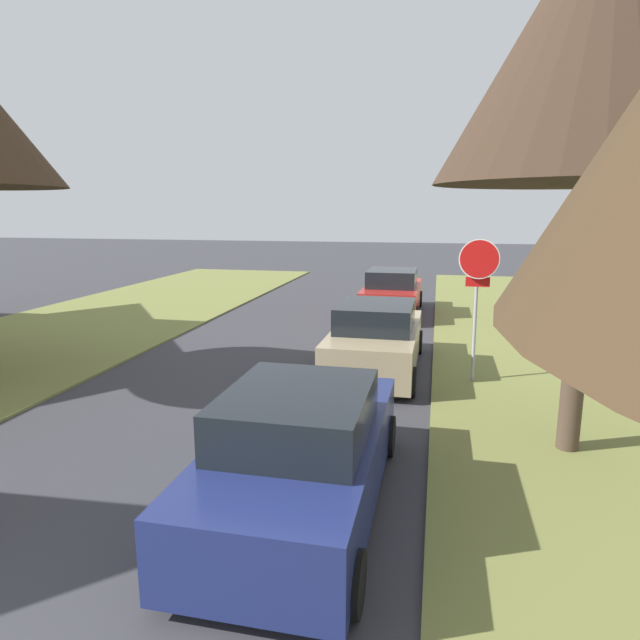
{
  "coord_description": "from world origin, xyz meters",
  "views": [
    {
      "loc": [
        3.6,
        -0.4,
        3.59
      ],
      "look_at": [
        1.35,
        10.02,
        1.41
      ],
      "focal_mm": 30.43,
      "sensor_mm": 36.0,
      "label": 1
    }
  ],
  "objects_px": {
    "street_tree_right_mid_a": "(608,32)",
    "parked_sedan_red": "(392,294)",
    "stop_sign_far": "(478,280)",
    "parked_sedan_navy": "(302,453)",
    "parked_sedan_tan": "(376,339)"
  },
  "relations": [
    {
      "from": "street_tree_right_mid_a",
      "to": "parked_sedan_tan",
      "type": "xyz_separation_m",
      "value": [
        -3.3,
        3.57,
        -5.13
      ]
    },
    {
      "from": "parked_sedan_navy",
      "to": "parked_sedan_red",
      "type": "xyz_separation_m",
      "value": [
        0.01,
        12.79,
        0.0
      ]
    },
    {
      "from": "stop_sign_far",
      "to": "parked_sedan_navy",
      "type": "xyz_separation_m",
      "value": [
        -2.32,
        -5.54,
        -1.46
      ]
    },
    {
      "from": "street_tree_right_mid_a",
      "to": "parked_sedan_tan",
      "type": "height_order",
      "value": "street_tree_right_mid_a"
    },
    {
      "from": "street_tree_right_mid_a",
      "to": "parked_sedan_red",
      "type": "relative_size",
      "value": 1.76
    },
    {
      "from": "stop_sign_far",
      "to": "parked_sedan_red",
      "type": "relative_size",
      "value": 0.67
    },
    {
      "from": "street_tree_right_mid_a",
      "to": "parked_sedan_red",
      "type": "distance_m",
      "value": 12.11
    },
    {
      "from": "parked_sedan_navy",
      "to": "parked_sedan_red",
      "type": "relative_size",
      "value": 1.0
    },
    {
      "from": "stop_sign_far",
      "to": "street_tree_right_mid_a",
      "type": "distance_m",
      "value": 4.98
    },
    {
      "from": "stop_sign_far",
      "to": "street_tree_right_mid_a",
      "type": "relative_size",
      "value": 0.38
    },
    {
      "from": "stop_sign_far",
      "to": "parked_sedan_tan",
      "type": "xyz_separation_m",
      "value": [
        -2.09,
        0.43,
        -1.46
      ]
    },
    {
      "from": "parked_sedan_navy",
      "to": "parked_sedan_red",
      "type": "distance_m",
      "value": 12.79
    },
    {
      "from": "stop_sign_far",
      "to": "street_tree_right_mid_a",
      "type": "bearing_deg",
      "value": -68.91
    },
    {
      "from": "street_tree_right_mid_a",
      "to": "parked_sedan_red",
      "type": "bearing_deg",
      "value": 108.67
    },
    {
      "from": "stop_sign_far",
      "to": "street_tree_right_mid_a",
      "type": "xyz_separation_m",
      "value": [
        1.21,
        -3.14,
        3.67
      ]
    }
  ]
}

